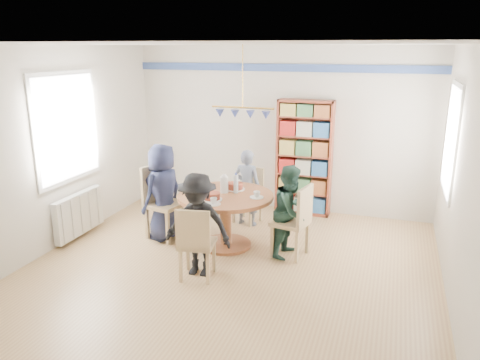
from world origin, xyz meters
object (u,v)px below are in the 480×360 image
at_px(person_left, 163,192).
at_px(person_far, 247,188).
at_px(chair_left, 160,198).
at_px(chair_near, 195,241).
at_px(person_right, 291,211).
at_px(chair_right, 296,218).
at_px(person_near, 198,225).
at_px(bookshelf, 304,159).
at_px(dining_table, 226,208).
at_px(chair_far, 250,192).
at_px(radiator, 79,214).

xyz_separation_m(person_left, person_far, (0.96, 0.89, -0.10)).
relative_size(chair_left, chair_near, 1.16).
distance_m(person_right, person_far, 1.24).
height_order(chair_left, chair_right, chair_left).
xyz_separation_m(person_left, person_near, (0.92, -0.88, -0.06)).
height_order(person_far, bookshelf, bookshelf).
xyz_separation_m(dining_table, person_near, (-0.02, -0.89, 0.08)).
bearing_deg(chair_left, chair_far, 44.80).
relative_size(radiator, person_right, 0.82).
bearing_deg(chair_right, person_near, -139.67).
distance_m(dining_table, person_far, 0.88).
relative_size(chair_right, chair_far, 1.13).
relative_size(dining_table, chair_far, 1.51).
distance_m(chair_left, chair_near, 1.48).
bearing_deg(bookshelf, chair_near, -105.04).
relative_size(chair_far, bookshelf, 0.46).
relative_size(chair_far, person_far, 0.72).
bearing_deg(bookshelf, dining_table, -113.83).
bearing_deg(bookshelf, person_right, -84.38).
bearing_deg(person_left, person_far, 149.88).
bearing_deg(chair_left, person_far, 39.39).
bearing_deg(chair_near, bookshelf, 74.96).
bearing_deg(person_far, chair_near, 94.83).
distance_m(chair_near, person_near, 0.21).
bearing_deg(person_right, bookshelf, 18.30).
xyz_separation_m(chair_left, person_near, (0.99, -0.92, 0.05)).
distance_m(chair_right, chair_near, 1.41).
bearing_deg(person_left, chair_near, 59.77).
xyz_separation_m(person_far, person_near, (-0.05, -1.77, 0.04)).
distance_m(dining_table, chair_near, 1.04).
relative_size(chair_far, person_near, 0.68).
bearing_deg(bookshelf, person_far, -132.04).
relative_size(dining_table, person_far, 1.09).
xyz_separation_m(chair_left, person_right, (1.92, -0.02, 0.03)).
distance_m(chair_left, chair_right, 2.00).
xyz_separation_m(chair_near, bookshelf, (0.73, 2.72, 0.42)).
relative_size(chair_right, person_left, 0.70).
height_order(person_far, person_near, person_near).
distance_m(chair_left, chair_far, 1.46).
bearing_deg(chair_far, bookshelf, 40.74).
height_order(chair_right, person_left, person_left).
xyz_separation_m(chair_right, person_far, (-0.96, 0.91, 0.06)).
distance_m(radiator, bookshelf, 3.56).
relative_size(dining_table, chair_right, 1.33).
height_order(chair_far, chair_near, chair_near).
relative_size(radiator, chair_right, 1.03).
bearing_deg(person_far, radiator, 35.38).
height_order(dining_table, chair_right, chair_right).
bearing_deg(chair_left, person_left, -25.43).
distance_m(radiator, person_far, 2.49).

